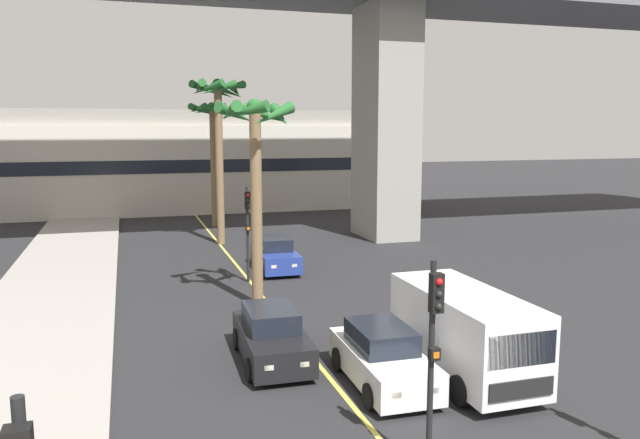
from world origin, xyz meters
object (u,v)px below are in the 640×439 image
(car_queue_third, at_px, (271,337))
(palm_tree_mid_median, at_px, (218,116))
(car_queue_front, at_px, (275,255))
(palm_tree_far_median, at_px, (255,149))
(delivery_van, at_px, (464,331))
(palm_tree_near_median, at_px, (213,126))
(car_queue_second, at_px, (382,358))
(traffic_light_median_far, at_px, (248,221))
(traffic_light_median_near, at_px, (433,337))

(car_queue_third, bearing_deg, palm_tree_mid_median, 86.01)
(car_queue_front, xyz_separation_m, palm_tree_far_median, (-2.00, -5.61, 5.20))
(delivery_van, bearing_deg, palm_tree_near_median, 95.67)
(car_queue_second, bearing_deg, traffic_light_median_far, 96.16)
(traffic_light_median_near, xyz_separation_m, palm_tree_mid_median, (-0.37, 25.46, 4.63))
(traffic_light_median_far, bearing_deg, car_queue_front, 50.61)
(car_queue_front, bearing_deg, car_queue_second, -91.56)
(palm_tree_near_median, bearing_deg, palm_tree_far_median, -93.19)
(car_queue_front, height_order, palm_tree_near_median, palm_tree_near_median)
(traffic_light_median_far, distance_m, palm_tree_far_median, 4.82)
(car_queue_second, xyz_separation_m, palm_tree_far_median, (-1.62, 8.27, 5.20))
(palm_tree_far_median, bearing_deg, palm_tree_mid_median, 87.65)
(traffic_light_median_near, relative_size, palm_tree_far_median, 0.54)
(delivery_van, xyz_separation_m, palm_tree_mid_median, (-3.36, 21.55, 6.05))
(palm_tree_near_median, bearing_deg, car_queue_front, -86.33)
(traffic_light_median_near, xyz_separation_m, palm_tree_near_median, (0.19, 32.08, 4.06))
(delivery_van, height_order, palm_tree_mid_median, palm_tree_mid_median)
(car_queue_third, bearing_deg, car_queue_front, 76.30)
(car_queue_second, relative_size, traffic_light_median_near, 0.99)
(traffic_light_median_near, relative_size, palm_tree_near_median, 0.50)
(car_queue_front, bearing_deg, delivery_van, -82.35)
(delivery_van, distance_m, traffic_light_median_near, 5.13)
(car_queue_third, height_order, traffic_light_median_near, traffic_light_median_near)
(delivery_van, height_order, traffic_light_median_far, traffic_light_median_far)
(car_queue_front, xyz_separation_m, car_queue_third, (-2.78, -11.40, 0.00))
(car_queue_third, bearing_deg, delivery_van, -29.90)
(traffic_light_median_near, height_order, traffic_light_median_far, same)
(traffic_light_median_far, relative_size, palm_tree_far_median, 0.54)
(car_queue_third, xyz_separation_m, palm_tree_far_median, (0.78, 5.79, 5.20))
(car_queue_second, relative_size, palm_tree_near_median, 0.50)
(delivery_van, xyz_separation_m, palm_tree_near_median, (-2.79, 28.17, 5.49))
(traffic_light_median_near, bearing_deg, car_queue_front, 86.52)
(car_queue_second, xyz_separation_m, traffic_light_median_near, (-0.72, -4.12, 1.99))
(palm_tree_mid_median, bearing_deg, traffic_light_median_far, -91.17)
(palm_tree_mid_median, bearing_deg, delivery_van, -81.15)
(car_queue_third, relative_size, palm_tree_far_median, 0.54)
(delivery_van, relative_size, traffic_light_median_far, 1.25)
(car_queue_second, relative_size, delivery_van, 0.79)
(traffic_light_median_near, bearing_deg, traffic_light_median_far, 92.01)
(delivery_van, height_order, palm_tree_far_median, palm_tree_far_median)
(car_queue_second, height_order, delivery_van, delivery_van)
(palm_tree_near_median, bearing_deg, car_queue_second, -88.92)
(car_queue_third, height_order, palm_tree_near_median, palm_tree_near_median)
(traffic_light_median_near, bearing_deg, delivery_van, 52.64)
(palm_tree_mid_median, bearing_deg, car_queue_front, -78.90)
(car_queue_third, distance_m, palm_tree_mid_median, 20.03)
(car_queue_third, xyz_separation_m, palm_tree_near_median, (1.88, 25.48, 6.06))
(palm_tree_far_median, bearing_deg, traffic_light_median_near, -85.83)
(delivery_van, relative_size, palm_tree_far_median, 0.68)
(car_queue_front, distance_m, palm_tree_far_median, 7.90)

